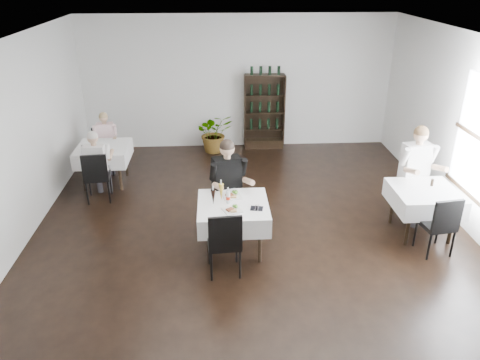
% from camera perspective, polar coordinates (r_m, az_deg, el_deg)
% --- Properties ---
extents(room_shell, '(9.00, 9.00, 9.00)m').
position_cam_1_polar(room_shell, '(6.53, 1.74, 2.84)').
color(room_shell, black).
rests_on(room_shell, ground).
extents(wine_shelf, '(0.90, 0.28, 1.75)m').
position_cam_1_polar(wine_shelf, '(10.86, 2.97, 8.21)').
color(wine_shelf, black).
rests_on(wine_shelf, ground).
extents(main_table, '(1.03, 1.03, 0.77)m').
position_cam_1_polar(main_table, '(6.89, -0.85, -4.00)').
color(main_table, black).
rests_on(main_table, ground).
extents(left_table, '(0.98, 0.98, 0.77)m').
position_cam_1_polar(left_table, '(9.41, -16.30, 3.10)').
color(left_table, black).
rests_on(left_table, ground).
extents(right_table, '(0.98, 0.98, 0.77)m').
position_cam_1_polar(right_table, '(7.85, 21.52, -2.09)').
color(right_table, black).
rests_on(right_table, ground).
extents(potted_tree, '(0.96, 0.89, 0.90)m').
position_cam_1_polar(potted_tree, '(10.73, -3.14, 5.78)').
color(potted_tree, '#225F20').
rests_on(potted_tree, ground).
extents(main_chair_far, '(0.54, 0.54, 1.10)m').
position_cam_1_polar(main_chair_far, '(7.53, -1.53, -1.34)').
color(main_chair_far, black).
rests_on(main_chair_far, ground).
extents(main_chair_near, '(0.48, 0.49, 0.99)m').
position_cam_1_polar(main_chair_near, '(6.36, -1.89, -7.31)').
color(main_chair_near, black).
rests_on(main_chair_near, ground).
extents(left_chair_far, '(0.45, 0.46, 0.92)m').
position_cam_1_polar(left_chair_far, '(10.01, -16.35, 3.81)').
color(left_chair_far, black).
rests_on(left_chair_far, ground).
extents(left_chair_near, '(0.48, 0.49, 0.95)m').
position_cam_1_polar(left_chair_near, '(8.71, -17.09, 0.70)').
color(left_chair_near, black).
rests_on(left_chair_near, ground).
extents(right_chair_far, '(0.47, 0.47, 0.96)m').
position_cam_1_polar(right_chair_far, '(8.59, 20.27, -0.10)').
color(right_chair_far, black).
rests_on(right_chair_far, ground).
extents(right_chair_near, '(0.50, 0.50, 0.96)m').
position_cam_1_polar(right_chair_near, '(7.39, 23.24, -4.76)').
color(right_chair_near, black).
rests_on(right_chair_near, ground).
extents(diner_main, '(0.66, 0.70, 1.55)m').
position_cam_1_polar(diner_main, '(7.22, -1.34, -0.10)').
color(diner_main, '#3D3C43').
rests_on(diner_main, ground).
extents(diner_left_far, '(0.49, 0.51, 1.24)m').
position_cam_1_polar(diner_left_far, '(9.99, -16.07, 4.99)').
color(diner_left_far, '#3D3C43').
rests_on(diner_left_far, ground).
extents(diner_left_near, '(0.51, 0.51, 1.32)m').
position_cam_1_polar(diner_left_near, '(8.74, -17.06, 2.38)').
color(diner_left_near, '#3D3C43').
rests_on(diner_left_near, ground).
extents(diner_right_far, '(0.65, 0.68, 1.61)m').
position_cam_1_polar(diner_right_far, '(8.17, 20.92, 1.51)').
color(diner_right_far, '#3D3C43').
rests_on(diner_right_far, ground).
extents(plate_far, '(0.31, 0.31, 0.08)m').
position_cam_1_polar(plate_far, '(7.02, -0.97, -1.89)').
color(plate_far, white).
rests_on(plate_far, main_table).
extents(plate_near, '(0.31, 0.31, 0.08)m').
position_cam_1_polar(plate_near, '(6.63, -0.94, -3.62)').
color(plate_near, white).
rests_on(plate_near, main_table).
extents(pilsner_dark, '(0.07, 0.07, 0.30)m').
position_cam_1_polar(pilsner_dark, '(6.74, -3.28, -2.10)').
color(pilsner_dark, black).
rests_on(pilsner_dark, main_table).
extents(pilsner_lager, '(0.08, 0.08, 0.33)m').
position_cam_1_polar(pilsner_lager, '(6.86, -2.31, -1.49)').
color(pilsner_lager, gold).
rests_on(pilsner_lager, main_table).
extents(coke_bottle, '(0.06, 0.06, 0.25)m').
position_cam_1_polar(coke_bottle, '(6.79, -1.46, -2.08)').
color(coke_bottle, silver).
rests_on(coke_bottle, main_table).
extents(napkin_cutlery, '(0.20, 0.20, 0.02)m').
position_cam_1_polar(napkin_cutlery, '(6.69, 2.05, -3.46)').
color(napkin_cutlery, black).
rests_on(napkin_cutlery, main_table).
extents(pepper_mill, '(0.05, 0.05, 0.11)m').
position_cam_1_polar(pepper_mill, '(7.94, 22.38, -0.29)').
color(pepper_mill, black).
rests_on(pepper_mill, right_table).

